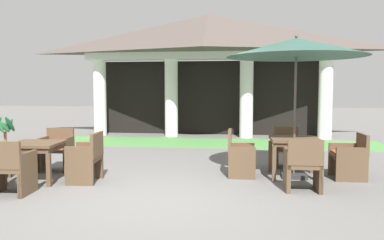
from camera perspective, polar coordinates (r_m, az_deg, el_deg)
ground_plane at (r=6.15m, az=-4.32°, el=-11.16°), size 60.00×60.00×0.00m
background_pavilion at (r=13.69m, az=2.45°, el=10.91°), size 8.98×2.70×4.18m
lawn_strip at (r=12.09m, az=1.69°, el=-3.35°), size 10.78×2.15×0.01m
patio_table_near_foreground at (r=7.62m, az=14.61°, el=-3.30°), size 0.90×0.90×0.75m
patio_umbrella_near_foreground at (r=7.58m, az=14.88°, el=10.00°), size 2.57×2.57×2.65m
patio_chair_near_foreground_west at (r=7.57m, az=6.91°, el=-5.11°), size 0.52×0.63×0.89m
patio_chair_near_foreground_north at (r=8.64m, az=13.62°, el=-4.02°), size 0.56×0.56×0.85m
patio_chair_near_foreground_south at (r=6.67m, az=15.82°, el=-6.40°), size 0.58×0.54×0.87m
patio_chair_near_foreground_east at (r=7.86m, az=21.92°, el=-5.03°), size 0.58×0.63×0.84m
patio_table_mid_left at (r=7.61m, az=-21.67°, el=-3.81°), size 0.92×0.92×0.71m
patio_chair_mid_left_east at (r=7.30m, az=-15.03°, el=-5.42°), size 0.55×0.66×0.89m
patio_chair_mid_left_south at (r=6.83m, az=-24.93°, el=-6.43°), size 0.64×0.61×0.87m
patio_chair_mid_left_north at (r=8.47m, az=-19.00°, el=-4.15°), size 0.62×0.54×0.86m
potted_palm_left_edge at (r=10.51m, az=-25.49°, el=-3.03°), size 0.53×0.56×1.08m
terracotta_urn at (r=10.65m, az=13.40°, el=-3.56°), size 0.32×0.32×0.44m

